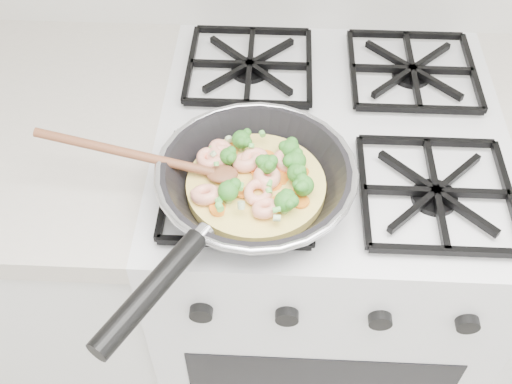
{
  "coord_description": "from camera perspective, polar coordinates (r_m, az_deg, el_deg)",
  "views": [
    {
      "loc": [
        -0.09,
        0.92,
        1.62
      ],
      "look_at": [
        -0.12,
        1.53,
        0.93
      ],
      "focal_mm": 43.14,
      "sensor_mm": 36.0,
      "label": 1
    }
  ],
  "objects": [
    {
      "name": "skillet",
      "position": [
        0.89,
        -0.27,
        0.97
      ],
      "size": [
        0.47,
        0.45,
        0.09
      ],
      "rotation": [
        0.0,
        0.0,
        -0.34
      ],
      "color": "black",
      "rests_on": "stove"
    },
    {
      "name": "stove",
      "position": [
        1.4,
        5.42,
        -7.52
      ],
      "size": [
        0.6,
        0.6,
        0.92
      ],
      "color": "white",
      "rests_on": "ground"
    }
  ]
}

